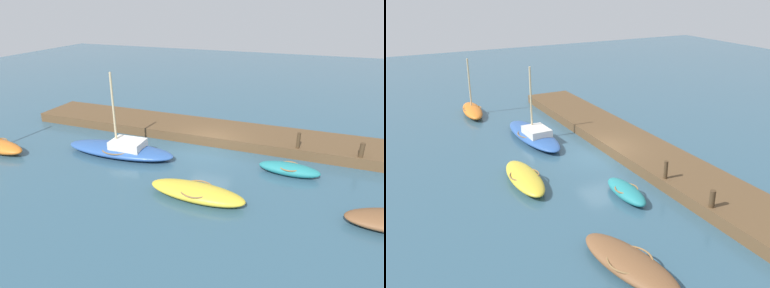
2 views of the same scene
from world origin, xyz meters
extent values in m
plane|color=#33566B|center=(0.00, 0.00, 0.00)|extent=(84.00, 84.00, 0.00)
cube|color=brown|center=(0.00, -2.13, 0.31)|extent=(26.14, 3.48, 0.61)
ellipsoid|color=gold|center=(-1.19, 5.33, 0.32)|extent=(4.56, 1.67, 0.64)
torus|color=olive|center=(-1.19, 5.33, 0.50)|extent=(1.61, 1.61, 0.07)
ellipsoid|color=brown|center=(-9.57, 4.47, 0.31)|extent=(4.87, 2.44, 0.62)
torus|color=olive|center=(-9.57, 4.47, 0.48)|extent=(1.97, 1.97, 0.07)
ellipsoid|color=teal|center=(-4.82, 1.51, 0.30)|extent=(3.10, 1.18, 0.60)
torus|color=olive|center=(-4.82, 1.51, 0.46)|extent=(1.18, 1.18, 0.07)
ellipsoid|color=orange|center=(11.70, 4.70, 0.34)|extent=(4.51, 1.74, 0.68)
torus|color=olive|center=(11.70, 4.70, 0.53)|extent=(1.52, 1.52, 0.07)
cylinder|color=#C6B284|center=(12.00, 4.67, 2.40)|extent=(0.12, 0.12, 3.72)
ellipsoid|color=#2D569E|center=(4.51, 2.57, 0.31)|extent=(6.64, 2.27, 0.62)
torus|color=olive|center=(4.51, 2.57, 0.48)|extent=(2.14, 2.14, 0.07)
cube|color=silver|center=(3.96, 2.54, 0.74)|extent=(1.90, 1.44, 0.48)
cylinder|color=#C6B284|center=(4.68, 2.58, 2.63)|extent=(0.12, 0.12, 4.26)
cylinder|color=#47331E|center=(-8.21, -0.64, 1.00)|extent=(0.25, 0.25, 0.79)
cylinder|color=#47331E|center=(-5.01, -0.64, 1.07)|extent=(0.20, 0.20, 0.92)
camera|label=1|loc=(-5.59, 17.36, 8.17)|focal=31.19mm
camera|label=2|loc=(-20.20, 12.04, 9.95)|focal=40.48mm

